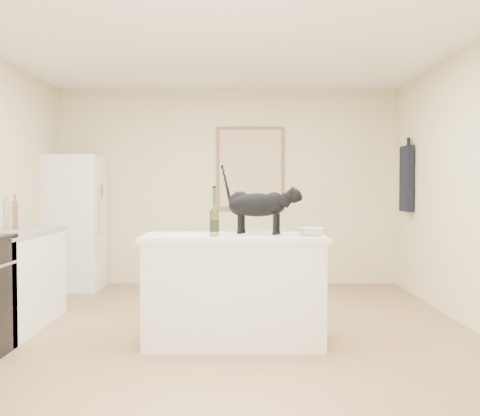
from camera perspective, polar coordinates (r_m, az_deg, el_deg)
name	(u,v)px	position (r m, az deg, el deg)	size (l,w,h in m)	color
floor	(223,337)	(5.03, -1.76, -12.80)	(5.50, 5.50, 0.00)	#92784E
ceiling	(222,33)	(5.04, -1.79, 17.14)	(5.50, 5.50, 0.00)	white
wall_back	(228,187)	(7.61, -1.22, 2.12)	(4.50, 4.50, 0.00)	beige
wall_front	(203,184)	(2.12, -3.77, 2.41)	(4.50, 4.50, 0.00)	beige
island_base	(234,292)	(4.74, -0.61, -8.39)	(1.44, 0.67, 0.86)	white
island_top	(234,237)	(4.68, -0.61, -2.96)	(1.50, 0.70, 0.04)	white
left_cabinets	(10,282)	(5.63, -22.09, -6.88)	(0.60, 1.40, 0.86)	white
left_countertop	(9,233)	(5.58, -22.15, -2.31)	(0.62, 1.44, 0.04)	gray
fridge	(74,222)	(7.52, -16.31, -1.39)	(0.68, 0.68, 1.70)	white
artwork_frame	(250,168)	(7.59, 1.04, 4.00)	(0.90, 0.03, 1.10)	brown
artwork_canvas	(250,168)	(7.57, 1.05, 4.01)	(0.82, 0.00, 1.02)	beige
hanging_garment	(406,179)	(7.21, 16.37, 2.84)	(0.08, 0.34, 0.80)	black
black_cat	(257,208)	(4.78, 1.76, 0.00)	(0.62, 0.19, 0.44)	black
wine_bottle	(214,214)	(4.53, -2.59, -0.64)	(0.08, 0.08, 0.35)	#325D25
glass_bowl	(312,232)	(4.62, 7.23, -2.38)	(0.27, 0.27, 0.07)	white
fridge_paper	(103,191)	(7.50, -13.62, 1.68)	(0.00, 0.13, 0.17)	silver
counter_bottle_cluster	(11,215)	(5.67, -22.03, -0.69)	(0.07, 0.27, 0.27)	#A2AFA3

